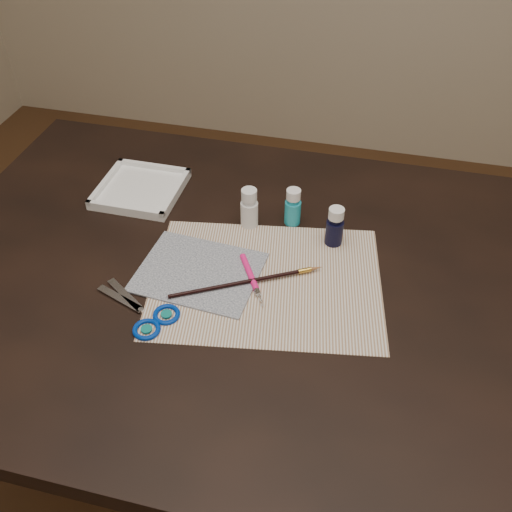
% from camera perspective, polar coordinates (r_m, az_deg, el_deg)
% --- Properties ---
extents(ground, '(3.50, 3.50, 0.02)m').
position_cam_1_polar(ground, '(1.68, 0.00, -20.98)').
color(ground, '#422614').
rests_on(ground, ground).
extents(table, '(1.30, 0.90, 0.75)m').
position_cam_1_polar(table, '(1.34, 0.00, -13.55)').
color(table, black).
rests_on(table, ground).
extents(paper, '(0.46, 0.38, 0.00)m').
position_cam_1_polar(paper, '(1.05, 1.04, -2.51)').
color(paper, silver).
rests_on(paper, table).
extents(canvas, '(0.23, 0.19, 0.00)m').
position_cam_1_polar(canvas, '(1.06, -5.75, -1.60)').
color(canvas, black).
rests_on(canvas, paper).
extents(paint_bottle_white, '(0.04, 0.04, 0.09)m').
position_cam_1_polar(paint_bottle_white, '(1.14, -0.68, 4.84)').
color(paint_bottle_white, white).
rests_on(paint_bottle_white, table).
extents(paint_bottle_cyan, '(0.04, 0.04, 0.08)m').
position_cam_1_polar(paint_bottle_cyan, '(1.15, 3.71, 4.95)').
color(paint_bottle_cyan, teal).
rests_on(paint_bottle_cyan, table).
extents(paint_bottle_navy, '(0.03, 0.03, 0.08)m').
position_cam_1_polar(paint_bottle_navy, '(1.11, 7.89, 2.95)').
color(paint_bottle_navy, black).
rests_on(paint_bottle_navy, table).
extents(paintbrush, '(0.26, 0.15, 0.01)m').
position_cam_1_polar(paintbrush, '(1.03, -0.84, -2.55)').
color(paintbrush, black).
rests_on(paintbrush, canvas).
extents(craft_knife, '(0.08, 0.13, 0.01)m').
position_cam_1_polar(craft_knife, '(1.04, -0.33, -2.46)').
color(craft_knife, '#FF197B').
rests_on(craft_knife, paper).
extents(scissors, '(0.20, 0.15, 0.01)m').
position_cam_1_polar(scissors, '(1.02, -12.32, -5.07)').
color(scissors, silver).
rests_on(scissors, table).
extents(palette_tray, '(0.17, 0.17, 0.02)m').
position_cam_1_polar(palette_tray, '(1.28, -11.48, 6.63)').
color(palette_tray, white).
rests_on(palette_tray, table).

